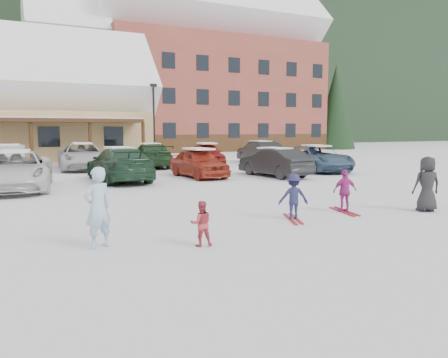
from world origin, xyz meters
name	(u,v)px	position (x,y,z in m)	size (l,w,h in m)	color
ground	(231,225)	(0.00, 0.00, 0.00)	(160.00, 160.00, 0.00)	white
forested_hillside	(34,43)	(0.00, 85.00, 19.00)	(300.00, 70.00, 38.00)	black
alpine_hotel	(193,74)	(14.27, 38.00, 8.63)	(31.48, 14.01, 21.48)	brown
lamp_post	(154,117)	(5.13, 23.25, 3.27)	(0.50, 0.25, 5.74)	black
conifer_1	(336,96)	(30.00, 32.00, 6.26)	(4.84, 4.84, 11.22)	black
conifer_3	(110,106)	(6.00, 44.00, 5.12)	(3.96, 3.96, 9.18)	black
conifer_4	(295,101)	(34.00, 46.00, 6.54)	(5.06, 5.06, 11.73)	black
adult_skier	(98,208)	(-3.27, -0.75, 0.80)	(0.58, 0.38, 1.59)	#A3C6DE
toddler_red	(201,223)	(-1.41, -1.49, 0.45)	(0.44, 0.34, 0.91)	#B53644
child_navy	(293,197)	(1.72, -0.14, 0.59)	(0.77, 0.44, 1.18)	#1F2045
skis_child_navy	(293,219)	(1.72, -0.14, 0.01)	(0.20, 1.40, 0.03)	maroon
child_magenta	(345,191)	(3.60, 0.07, 0.60)	(0.70, 0.29, 1.19)	#B02C85
skis_child_magenta	(344,211)	(3.60, 0.07, 0.01)	(0.20, 1.40, 0.03)	maroon
bystander_dark	(427,184)	(5.74, -0.85, 0.78)	(0.76, 0.49, 1.55)	black
parked_car_2	(16,171)	(-4.62, 9.02, 0.75)	(2.48, 5.37, 1.49)	silver
parked_car_3	(120,164)	(-0.43, 10.17, 0.75)	(2.10, 5.18, 1.50)	#1C3B26
parked_car_4	(199,163)	(3.37, 10.16, 0.69)	(1.64, 4.07, 1.39)	#A83320
parked_car_5	(275,162)	(6.86, 8.83, 0.70)	(1.48, 4.24, 1.40)	#222325
parked_car_6	(316,158)	(10.41, 10.18, 0.71)	(2.36, 5.11, 1.42)	#3D5674
parked_car_9	(10,159)	(-4.85, 16.80, 0.74)	(1.57, 4.51, 1.48)	#A4A3A8
parked_car_10	(82,156)	(-1.09, 16.83, 0.76)	(2.53, 5.48, 1.52)	silver
parked_car_11	(151,155)	(2.88, 16.55, 0.72)	(2.03, 4.99, 1.45)	#1C3A1D
parked_car_12	(207,154)	(6.60, 16.54, 0.71)	(1.69, 4.19, 1.43)	maroon
parked_car_13	(260,152)	(10.64, 16.60, 0.75)	(1.60, 4.58, 1.51)	black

